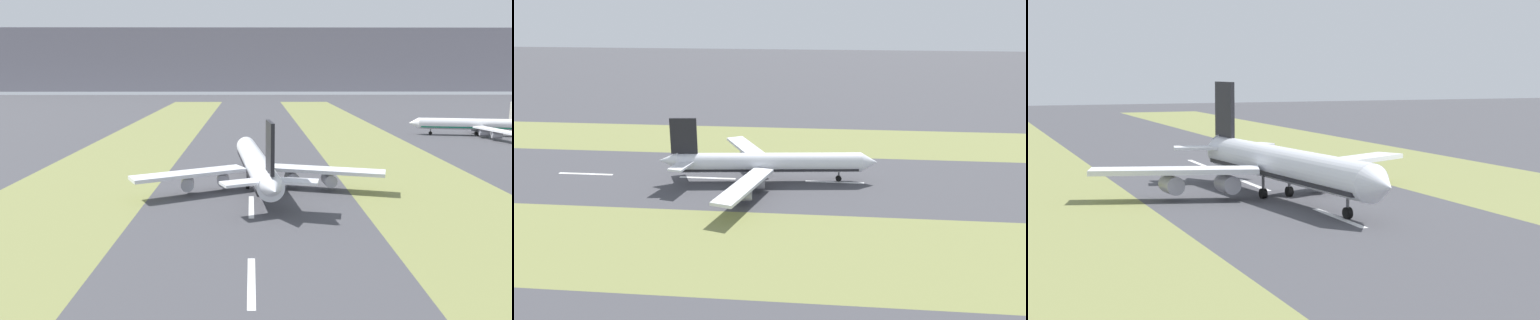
{
  "view_description": "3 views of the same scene",
  "coord_description": "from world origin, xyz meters",
  "views": [
    {
      "loc": [
        0.02,
        -129.18,
        32.11
      ],
      "look_at": [
        1.26,
        0.77,
        7.0
      ],
      "focal_mm": 35.0,
      "sensor_mm": 36.0,
      "label": 1
    },
    {
      "loc": [
        145.39,
        14.45,
        54.75
      ],
      "look_at": [
        1.26,
        0.77,
        7.0
      ],
      "focal_mm": 35.0,
      "sensor_mm": 36.0,
      "label": 2
    },
    {
      "loc": [
        54.71,
        138.6,
        23.01
      ],
      "look_at": [
        1.26,
        0.77,
        7.0
      ],
      "focal_mm": 60.0,
      "sensor_mm": 36.0,
      "label": 3
    }
  ],
  "objects": [
    {
      "name": "centreline_dash_far",
      "position": [
        0.0,
        20.77,
        0.01
      ],
      "size": [
        1.2,
        18.0,
        0.01
      ],
      "primitive_type": "cube",
      "color": "silver",
      "rests_on": "ground"
    },
    {
      "name": "ground_plane",
      "position": [
        0.0,
        0.0,
        0.0
      ],
      "size": [
        800.0,
        800.0,
        0.0
      ],
      "primitive_type": "plane",
      "color": "#424247"
    },
    {
      "name": "airplane_main_jet",
      "position": [
        1.46,
        -1.12,
        6.02
      ],
      "size": [
        63.78,
        67.21,
        20.2
      ],
      "color": "silver",
      "rests_on": "ground"
    },
    {
      "name": "centreline_dash_near",
      "position": [
        0.0,
        -59.23,
        0.01
      ],
      "size": [
        1.2,
        18.0,
        0.01
      ],
      "primitive_type": "cube",
      "color": "silver",
      "rests_on": "ground"
    },
    {
      "name": "centreline_dash_mid",
      "position": [
        0.0,
        -19.23,
        0.01
      ],
      "size": [
        1.2,
        18.0,
        0.01
      ],
      "primitive_type": "cube",
      "color": "silver",
      "rests_on": "ground"
    },
    {
      "name": "grass_median_west",
      "position": [
        -45.0,
        0.0,
        0.0
      ],
      "size": [
        40.0,
        600.0,
        0.01
      ],
      "primitive_type": "cube",
      "color": "olive",
      "rests_on": "ground"
    }
  ]
}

